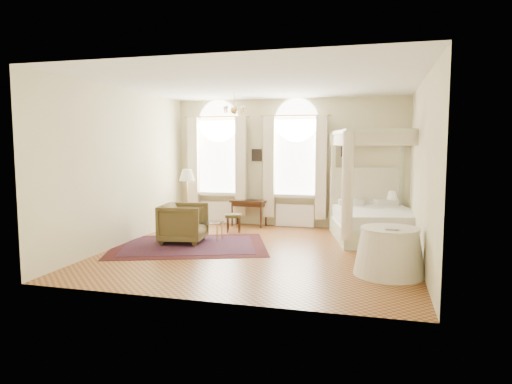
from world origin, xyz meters
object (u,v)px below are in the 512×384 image
side_table (389,252)px  floor_lamp (187,178)px  stool (234,217)px  coffee_table (209,224)px  armchair (184,223)px  canopy_bed (376,215)px  writing_desk (249,204)px  nightstand (392,220)px

side_table → floor_lamp: bearing=149.0°
stool → coffee_table: stool is taller
floor_lamp → side_table: (4.81, -2.89, -0.91)m
armchair → coffee_table: size_ratio=1.62×
stool → canopy_bed: bearing=-1.2°
coffee_table → floor_lamp: (-0.96, 1.01, 0.94)m
writing_desk → stool: size_ratio=2.09×
side_table → canopy_bed: bearing=94.6°
writing_desk → canopy_bed: bearing=-15.8°
nightstand → coffee_table: size_ratio=1.07×
floor_lamp → side_table: floor_lamp is taller
armchair → side_table: bearing=-115.7°
nightstand → writing_desk: bearing=180.0°
nightstand → coffee_table: bearing=-155.2°
coffee_table → floor_lamp: bearing=133.3°
canopy_bed → side_table: 2.83m
writing_desk → floor_lamp: floor_lamp is taller
armchair → writing_desk: bearing=-26.9°
writing_desk → armchair: bearing=-109.4°
armchair → nightstand: bearing=-69.7°
floor_lamp → side_table: 5.68m
canopy_bed → floor_lamp: canopy_bed is taller
canopy_bed → armchair: canopy_bed is taller
nightstand → side_table: bearing=-92.3°
canopy_bed → side_table: bearing=-85.4°
canopy_bed → armchair: 4.28m
nightstand → writing_desk: size_ratio=0.65×
nightstand → floor_lamp: floor_lamp is taller
canopy_bed → coffee_table: bearing=-165.4°
armchair → coffee_table: (0.40, 0.47, -0.07)m
canopy_bed → writing_desk: 3.34m
nightstand → side_table: side_table is taller
armchair → coffee_table: 0.63m
coffee_table → writing_desk: bearing=77.4°
stool → floor_lamp: size_ratio=0.30×
writing_desk → coffee_table: 1.91m
nightstand → stool: size_ratio=1.36×
side_table → writing_desk: bearing=132.7°
stool → floor_lamp: floor_lamp is taller
canopy_bed → writing_desk: (-3.21, 0.91, 0.03)m
canopy_bed → nightstand: bearing=67.7°
nightstand → coffee_table: nightstand is taller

